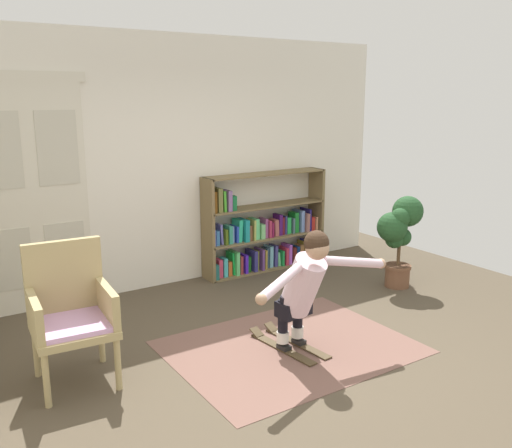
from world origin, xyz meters
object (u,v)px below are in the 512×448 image
(bookshelf, at_px, (263,232))
(skis_pair, at_px, (288,344))
(wicker_chair, at_px, (71,310))
(potted_plant, at_px, (399,231))
(person_skier, at_px, (304,283))

(bookshelf, distance_m, skis_pair, 2.33)
(bookshelf, bearing_deg, wicker_chair, -151.49)
(wicker_chair, bearing_deg, potted_plant, 1.91)
(potted_plant, xyz_separation_m, person_skier, (-2.02, -0.79, -0.01))
(wicker_chair, xyz_separation_m, potted_plant, (3.81, 0.13, 0.09))
(potted_plant, height_order, skis_pair, potted_plant)
(wicker_chair, bearing_deg, bookshelf, 28.51)
(person_skier, bearing_deg, skis_pair, 95.87)
(wicker_chair, height_order, potted_plant, wicker_chair)
(skis_pair, bearing_deg, bookshelf, 61.86)
(bookshelf, xyz_separation_m, potted_plant, (0.97, -1.42, 0.17))
(wicker_chair, xyz_separation_m, person_skier, (1.79, -0.66, 0.08))
(bookshelf, bearing_deg, skis_pair, -118.14)
(person_skier, bearing_deg, bookshelf, 64.49)
(bookshelf, distance_m, wicker_chair, 3.24)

